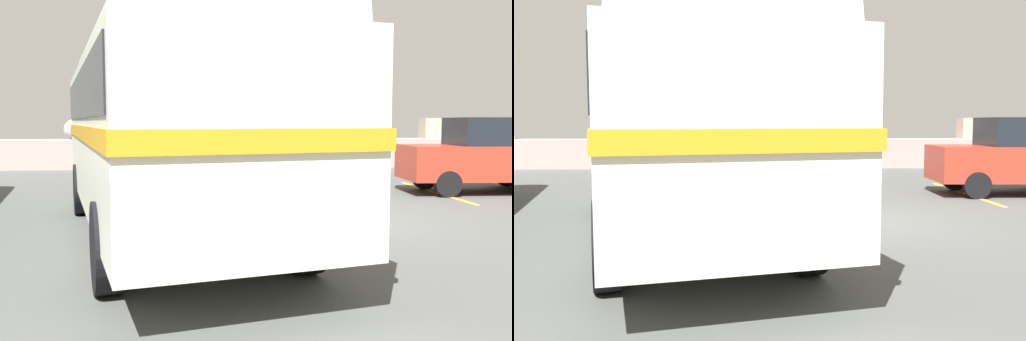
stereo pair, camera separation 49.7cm
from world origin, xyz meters
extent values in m
cube|color=#4D4F4D|center=(0.00, 0.00, 0.01)|extent=(32.00, 26.00, 0.02)
cube|color=#A28C88|center=(0.00, 11.80, 0.55)|extent=(31.36, 1.80, 1.10)
sphere|color=#999397|center=(-7.05, 12.24, 1.48)|extent=(0.77, 0.77, 0.77)
cube|color=gray|center=(-2.56, 11.85, 1.51)|extent=(1.10, 1.09, 0.83)
sphere|color=tan|center=(1.81, 11.65, 1.46)|extent=(0.72, 0.72, 0.72)
cube|color=#A59684|center=(7.23, 12.25, 1.51)|extent=(0.85, 0.87, 0.82)
cube|color=gold|center=(3.60, 3.50, 0.02)|extent=(0.12, 4.40, 0.01)
cylinder|color=black|center=(-4.46, 0.96, 0.50)|extent=(0.51, 1.00, 0.96)
cylinder|color=black|center=(-2.32, 1.51, 0.50)|extent=(0.51, 1.00, 0.96)
cylinder|color=black|center=(-3.17, -4.08, 0.50)|extent=(0.51, 1.00, 0.96)
cylinder|color=black|center=(-1.03, -3.53, 0.50)|extent=(0.51, 1.00, 0.96)
cube|color=silver|center=(-2.74, -1.28, 1.57)|extent=(4.41, 8.73, 2.10)
cylinder|color=silver|center=(-2.74, -1.28, 2.62)|extent=(4.13, 8.36, 2.20)
cube|color=orange|center=(-2.74, -1.28, 1.63)|extent=(4.48, 8.83, 0.20)
cube|color=black|center=(-2.74, -1.28, 2.15)|extent=(4.36, 8.42, 0.64)
cube|color=silver|center=(-3.80, 2.85, 0.70)|extent=(2.25, 0.72, 0.28)
cylinder|color=black|center=(3.53, 2.59, 0.33)|extent=(0.63, 0.23, 0.62)
cylinder|color=black|center=(3.60, 4.12, 0.33)|extent=(0.63, 0.23, 0.62)
cube|color=#B13121|center=(4.84, 3.30, 0.78)|extent=(4.17, 1.88, 0.84)
cube|color=black|center=(5.08, 3.29, 1.54)|extent=(2.27, 1.66, 0.68)
cylinder|color=black|center=(6.12, 4.58, 0.33)|extent=(0.62, 0.20, 0.62)
cylinder|color=#5B5B60|center=(0.32, 6.52, 3.58)|extent=(0.14, 0.14, 7.16)
camera|label=1|loc=(-2.20, -9.78, 1.78)|focal=39.05mm
camera|label=2|loc=(-1.70, -9.82, 1.78)|focal=39.05mm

